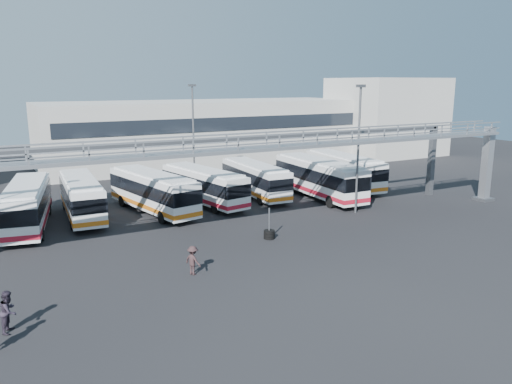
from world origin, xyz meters
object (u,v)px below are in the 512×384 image
bus_3 (81,196)px  light_pole_mid (358,143)px  bus_4 (153,191)px  bus_5 (204,185)px  bus_7 (319,177)px  pedestrian_b (9,311)px  bus_8 (344,170)px  tire_stack (269,234)px  bus_6 (255,178)px  light_pole_back (193,131)px  pedestrian_c (193,260)px  bus_2 (27,204)px

bus_3 → light_pole_mid: bearing=-21.4°
bus_4 → bus_5: bearing=-4.1°
bus_5 → bus_7: bus_7 is taller
bus_5 → pedestrian_b: bearing=-143.5°
pedestrian_b → bus_8: bearing=-37.5°
bus_4 → tire_stack: 11.71m
bus_3 → bus_6: (15.42, 0.11, -0.03)m
light_pole_back → bus_8: size_ratio=0.91×
tire_stack → bus_8: bearing=36.4°
light_pole_back → pedestrian_c: bearing=-111.8°
pedestrian_b → pedestrian_c: size_ratio=1.12×
bus_8 → bus_2: bearing=-173.6°
light_pole_mid → bus_7: 7.05m
bus_4 → pedestrian_b: size_ratio=6.02×
bus_2 → bus_4: (9.32, 0.10, -0.01)m
bus_2 → pedestrian_c: size_ratio=6.80×
bus_4 → tire_stack: bearing=-76.7°
light_pole_mid → tire_stack: bearing=-164.7°
bus_4 → bus_8: (19.70, 0.39, 0.03)m
pedestrian_c → tire_stack: bearing=-86.9°
bus_2 → pedestrian_b: size_ratio=6.05×
bus_4 → bus_7: size_ratio=0.95×
bus_6 → bus_8: size_ratio=0.92×
bus_3 → pedestrian_b: (-5.96, -17.61, -0.83)m
bus_3 → pedestrian_c: size_ratio=6.42×
light_pole_back → bus_3: bearing=-153.2°
bus_2 → pedestrian_b: (-2.01, -16.40, -0.90)m
light_pole_back → pedestrian_c: size_ratio=6.24×
bus_8 → pedestrian_b: bus_8 is taller
light_pole_back → bus_7: size_ratio=0.87×
bus_8 → tire_stack: bearing=-138.2°
bus_2 → bus_4: 9.32m
bus_3 → bus_6: bus_3 is taller
pedestrian_c → bus_7: bearing=-79.0°
light_pole_mid → light_pole_back: (-8.00, 15.00, 0.00)m
light_pole_mid → bus_6: (-4.32, 9.19, -4.02)m
light_pole_mid → bus_8: bearing=57.5°
light_pole_back → pedestrian_b: 29.84m
light_pole_mid → bus_5: bearing=138.6°
bus_7 → pedestrian_b: (-26.25, -14.45, -1.03)m
light_pole_back → bus_6: bearing=-57.7°
bus_2 → tire_stack: 17.63m
light_pole_mid → pedestrian_c: bearing=-159.4°
bus_2 → bus_8: size_ratio=0.99×
light_pole_back → bus_8: (13.32, -6.63, -3.88)m
bus_3 → pedestrian_b: size_ratio=5.72×
bus_3 → pedestrian_b: bus_3 is taller
light_pole_mid → bus_6: light_pole_mid is taller
light_pole_mid → pedestrian_b: bearing=-161.6°
bus_5 → pedestrian_b: bus_5 is taller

